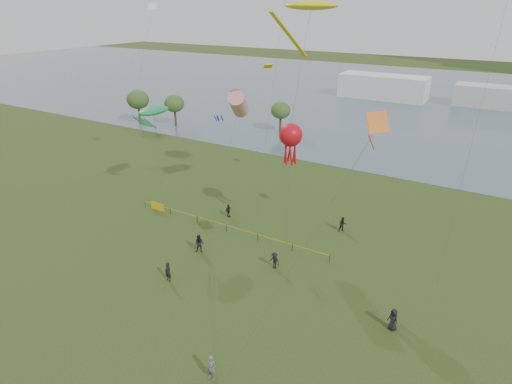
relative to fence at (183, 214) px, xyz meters
The scene contains 18 objects.
ground_plane 19.51m from the fence, 49.26° to the right, with size 400.00×400.00×0.00m, color #223510.
lake 86.17m from the fence, 81.51° to the left, with size 400.00×120.00×0.08m, color slate.
pavilion_left 80.26m from the fence, 89.48° to the left, with size 22.00×8.00×6.00m, color white.
pavilion_right 87.43m from the fence, 72.20° to the left, with size 18.00×7.00×5.00m, color silver.
trees 40.94m from the fence, 128.77° to the left, with size 31.74×13.54×6.98m.
fence is the anchor object (origin of this frame).
kite_flyer 23.88m from the fence, 45.80° to the right, with size 0.69×0.45×1.90m, color slate.
spectator_a 7.98m from the fence, 38.15° to the right, with size 0.93×0.73×1.92m, color black.
spectator_b 14.49m from the fence, 14.38° to the right, with size 1.09×0.63×1.69m, color black.
spectator_c 5.30m from the fence, 34.35° to the left, with size 0.93×0.39×1.58m, color black.
spectator_d 26.44m from the fence, 13.64° to the right, with size 0.90×0.58×1.83m, color black.
spectator_f 12.25m from the fence, 56.22° to the right, with size 0.68×0.45×1.86m, color black.
spectator_g 18.20m from the fence, 20.73° to the left, with size 0.83×0.64×1.70m, color black.
kite_stingray 25.88m from the fence, 24.92° to the left, with size 5.20×10.10×23.07m.
kite_windsock 14.09m from the fence, 52.89° to the left, with size 4.27×8.90×14.67m.
kite_creature 12.23m from the fence, 158.55° to the left, with size 4.30×5.37×12.07m.
kite_octopus 16.70m from the fence, ahead, with size 2.50×4.12×12.52m.
kite_delta 28.89m from the fence, 21.45° to the right, with size 6.51×10.08×16.93m.
Camera 1 is at (17.15, -18.85, 22.81)m, focal length 30.00 mm.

